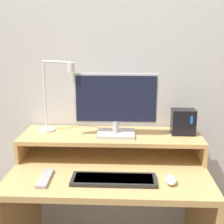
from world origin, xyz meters
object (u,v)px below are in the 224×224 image
at_px(desk_lamp, 54,100).
at_px(remote_control, 45,178).
at_px(monitor, 116,104).
at_px(keyboard, 114,179).
at_px(router_dock, 183,122).
at_px(mouse, 171,180).

distance_m(desk_lamp, remote_control, 0.46).
xyz_separation_m(monitor, remote_control, (-0.33, -0.31, -0.30)).
relative_size(keyboard, remote_control, 2.08).
height_order(monitor, router_dock, monitor).
xyz_separation_m(desk_lamp, router_dock, (0.73, 0.00, -0.12)).
bearing_deg(monitor, mouse, -49.70).
distance_m(monitor, mouse, 0.50).
bearing_deg(desk_lamp, router_dock, 0.05).
height_order(monitor, mouse, monitor).
xyz_separation_m(desk_lamp, keyboard, (0.35, -0.34, -0.31)).
distance_m(monitor, desk_lamp, 0.35).
bearing_deg(mouse, remote_control, 179.28).
bearing_deg(mouse, router_dock, 72.93).
xyz_separation_m(router_dock, remote_control, (-0.70, -0.34, -0.19)).
relative_size(monitor, mouse, 5.03).
relative_size(router_dock, mouse, 1.57).
bearing_deg(router_dock, keyboard, -137.37).
bearing_deg(desk_lamp, monitor, -5.83).
height_order(desk_lamp, keyboard, desk_lamp).
height_order(router_dock, mouse, router_dock).
relative_size(desk_lamp, keyboard, 1.02).
distance_m(monitor, remote_control, 0.54).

